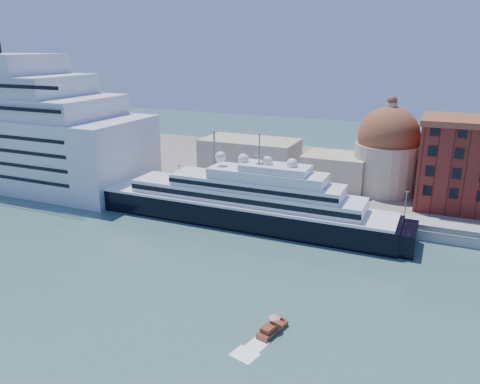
% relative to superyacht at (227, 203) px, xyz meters
% --- Properties ---
extents(ground, '(400.00, 400.00, 0.00)m').
position_rel_superyacht_xyz_m(ground, '(11.63, -23.00, -4.60)').
color(ground, '#396361').
rests_on(ground, ground).
extents(quay, '(180.00, 10.00, 2.50)m').
position_rel_superyacht_xyz_m(quay, '(11.63, 11.00, -3.35)').
color(quay, gray).
rests_on(quay, ground).
extents(land, '(260.00, 72.00, 2.00)m').
position_rel_superyacht_xyz_m(land, '(11.63, 52.00, -3.60)').
color(land, slate).
rests_on(land, ground).
extents(quay_fence, '(180.00, 0.10, 1.20)m').
position_rel_superyacht_xyz_m(quay_fence, '(11.63, 6.50, -1.50)').
color(quay_fence, slate).
rests_on(quay_fence, quay).
extents(superyacht, '(89.21, 12.37, 26.66)m').
position_rel_superyacht_xyz_m(superyacht, '(0.00, 0.00, 0.00)').
color(superyacht, black).
rests_on(superyacht, ground).
extents(service_barge, '(14.04, 7.27, 3.01)m').
position_rel_superyacht_xyz_m(service_barge, '(-42.27, -1.42, -3.74)').
color(service_barge, white).
rests_on(service_barge, ground).
extents(water_taxi, '(3.45, 6.34, 2.87)m').
position_rel_superyacht_xyz_m(water_taxi, '(26.98, -41.02, -3.91)').
color(water_taxi, maroon).
rests_on(water_taxi, ground).
extents(church, '(66.00, 18.00, 25.50)m').
position_rel_superyacht_xyz_m(church, '(18.02, 34.72, 6.31)').
color(church, beige).
rests_on(church, land).
extents(lamp_posts, '(120.80, 2.40, 18.00)m').
position_rel_superyacht_xyz_m(lamp_posts, '(-1.04, 9.27, 5.24)').
color(lamp_posts, slate).
rests_on(lamp_posts, quay).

